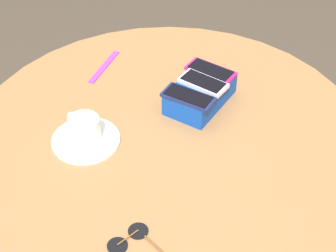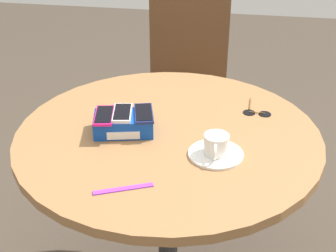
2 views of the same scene
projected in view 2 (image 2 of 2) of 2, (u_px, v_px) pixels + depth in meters
round_table at (168, 162)px, 1.54m from camera, size 0.97×0.97×0.74m
phone_box at (124, 124)px, 1.47m from camera, size 0.20×0.15×0.06m
phone_magenta at (104, 115)px, 1.45m from camera, size 0.08×0.13×0.01m
phone_white at (122, 113)px, 1.46m from camera, size 0.08×0.13×0.01m
phone_navy at (144, 113)px, 1.46m from camera, size 0.09×0.14×0.01m
saucer at (216, 154)px, 1.36m from camera, size 0.16×0.16×0.01m
coffee_cup at (216, 144)px, 1.34m from camera, size 0.07×0.10×0.06m
lanyard_strap at (123, 189)px, 1.22m from camera, size 0.15×0.08×0.00m
sunglasses at (256, 112)px, 1.59m from camera, size 0.09×0.13×0.01m
chair_near_window at (186, 89)px, 2.40m from camera, size 0.46×0.46×0.92m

